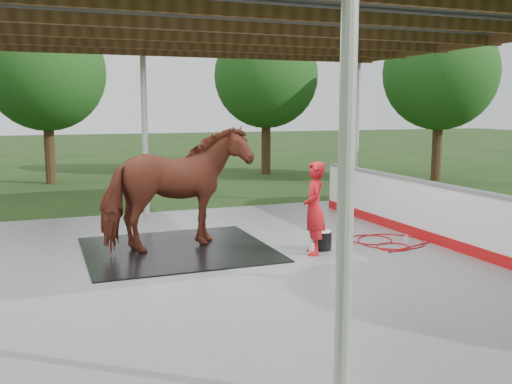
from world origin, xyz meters
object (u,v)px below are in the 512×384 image
object	(u,v)px
dasher_board	(432,214)
horse	(176,188)
wash_bucket	(321,240)
handler	(314,208)

from	to	relation	value
dasher_board	horse	bearing A→B (deg)	167.01
wash_bucket	horse	bearing A→B (deg)	160.09
horse	wash_bucket	world-z (taller)	horse
dasher_board	handler	distance (m)	2.54
horse	dasher_board	bearing A→B (deg)	-115.12
dasher_board	wash_bucket	distance (m)	2.30
handler	wash_bucket	world-z (taller)	handler
handler	wash_bucket	size ratio (longest dim) A/B	4.36
handler	wash_bucket	distance (m)	0.73
dasher_board	handler	bearing A→B (deg)	-179.21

